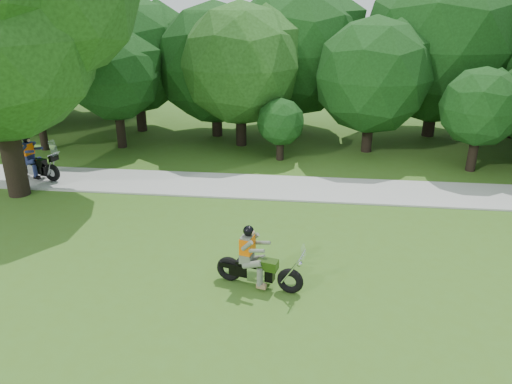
{
  "coord_description": "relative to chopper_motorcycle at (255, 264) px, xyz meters",
  "views": [
    {
      "loc": [
        -1.01,
        -7.75,
        6.35
      ],
      "look_at": [
        -2.37,
        4.25,
        1.38
      ],
      "focal_mm": 35.0,
      "sensor_mm": 36.0,
      "label": 1
    }
  ],
  "objects": [
    {
      "name": "walkway",
      "position": [
        2.14,
        6.02,
        -0.52
      ],
      "size": [
        60.0,
        2.2,
        0.06
      ],
      "primitive_type": "cube",
      "color": "#ACACA6",
      "rests_on": "ground"
    },
    {
      "name": "tree_line",
      "position": [
        2.04,
        12.79,
        3.06
      ],
      "size": [
        41.31,
        12.32,
        7.7
      ],
      "color": "black",
      "rests_on": "ground"
    },
    {
      "name": "touring_motorcycle",
      "position": [
        -8.56,
        5.87,
        0.07
      ],
      "size": [
        2.01,
        0.98,
        1.55
      ],
      "rotation": [
        0.0,
        0.0,
        -0.26
      ],
      "color": "black",
      "rests_on": "walkway"
    },
    {
      "name": "chopper_motorcycle",
      "position": [
        0.0,
        0.0,
        0.0
      ],
      "size": [
        2.07,
        0.84,
        1.49
      ],
      "rotation": [
        0.0,
        0.0,
        -0.24
      ],
      "color": "black",
      "rests_on": "ground"
    },
    {
      "name": "ground",
      "position": [
        2.14,
        -1.98,
        -0.55
      ],
      "size": [
        100.0,
        100.0,
        0.0
      ],
      "primitive_type": "plane",
      "color": "#3F651C",
      "rests_on": "ground"
    }
  ]
}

